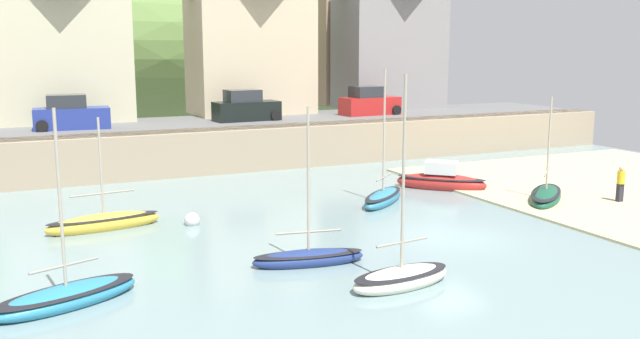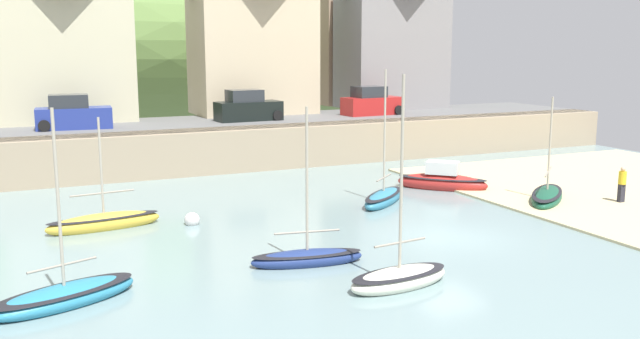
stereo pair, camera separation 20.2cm
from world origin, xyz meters
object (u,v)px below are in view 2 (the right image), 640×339
at_px(waterfront_building_left, 62,45).
at_px(sailboat_white_hull, 442,181).
at_px(dinghy_open_wooden, 307,257).
at_px(parked_car_near_slipway, 73,115).
at_px(motorboat_with_cabin, 547,196).
at_px(sailboat_far_left, 104,222).
at_px(sailboat_blue_trim, 399,277).
at_px(waterfront_building_right, 392,34).
at_px(sailboat_nearest_shore, 384,197).
at_px(person_near_water, 622,183).
at_px(rowboat_small_beached, 65,295).
at_px(parked_car_by_wall, 248,108).
at_px(mooring_buoy, 192,220).
at_px(parked_car_end_of_row, 371,103).
at_px(waterfront_building_centre, 252,37).

xyz_separation_m(waterfront_building_left, sailboat_white_hull, (16.07, -17.70, -6.70)).
bearing_deg(dinghy_open_wooden, parked_car_near_slipway, 114.01).
xyz_separation_m(motorboat_with_cabin, sailboat_far_left, (-19.07, 3.57, 0.02)).
bearing_deg(sailboat_blue_trim, motorboat_with_cabin, 22.82).
relative_size(waterfront_building_left, sailboat_white_hull, 2.25).
xyz_separation_m(waterfront_building_right, sailboat_nearest_shore, (-11.68, -19.23, -7.66)).
height_order(motorboat_with_cabin, person_near_water, motorboat_with_cabin).
height_order(rowboat_small_beached, dinghy_open_wooden, rowboat_small_beached).
bearing_deg(dinghy_open_wooden, sailboat_nearest_shore, 55.28).
bearing_deg(sailboat_nearest_shore, parked_car_by_wall, 54.43).
height_order(waterfront_building_right, parked_car_near_slipway, waterfront_building_right).
bearing_deg(parked_car_near_slipway, rowboat_small_beached, -91.70).
bearing_deg(waterfront_building_left, motorboat_with_cabin, -49.67).
height_order(sailboat_far_left, mooring_buoy, sailboat_far_left).
bearing_deg(person_near_water, parked_car_end_of_row, 96.28).
relative_size(parked_car_by_wall, person_near_water, 2.58).
xyz_separation_m(waterfront_building_right, dinghy_open_wooden, (-18.39, -25.89, -7.69)).
xyz_separation_m(waterfront_building_centre, person_near_water, (9.08, -23.89, -6.65)).
bearing_deg(mooring_buoy, parked_car_near_slipway, 101.42).
xyz_separation_m(motorboat_with_cabin, mooring_buoy, (-15.79, 2.80, -0.07)).
relative_size(sailboat_blue_trim, person_near_water, 3.96).
height_order(rowboat_small_beached, sailboat_blue_trim, sailboat_blue_trim).
bearing_deg(sailboat_blue_trim, parked_car_end_of_row, 56.04).
xyz_separation_m(waterfront_building_left, sailboat_nearest_shore, (11.83, -19.23, -6.83)).
height_order(parked_car_near_slipway, parked_car_by_wall, same).
xyz_separation_m(waterfront_building_centre, dinghy_open_wooden, (-7.25, -25.89, -7.39)).
bearing_deg(motorboat_with_cabin, sailboat_far_left, 127.86).
bearing_deg(mooring_buoy, sailboat_blue_trim, -68.48).
height_order(waterfront_building_left, waterfront_building_centre, waterfront_building_centre).
xyz_separation_m(rowboat_small_beached, dinghy_open_wooden, (7.48, 0.40, -0.00)).
bearing_deg(sailboat_white_hull, parked_car_end_of_row, 121.14).
distance_m(motorboat_with_cabin, mooring_buoy, 16.04).
distance_m(sailboat_far_left, person_near_water, 22.41).
bearing_deg(parked_car_near_slipway, mooring_buoy, -74.14).
distance_m(sailboat_far_left, parked_car_near_slipway, 14.35).
relative_size(sailboat_white_hull, parked_car_near_slipway, 0.98).
bearing_deg(parked_car_near_slipway, sailboat_white_hull, -34.94).
bearing_deg(sailboat_far_left, waterfront_building_left, 82.48).
height_order(waterfront_building_right, person_near_water, waterfront_building_right).
height_order(rowboat_small_beached, person_near_water, rowboat_small_beached).
xyz_separation_m(waterfront_building_left, dinghy_open_wooden, (5.12, -25.89, -6.86)).
xyz_separation_m(sailboat_nearest_shore, mooring_buoy, (-8.85, -0.09, -0.08)).
bearing_deg(motorboat_with_cabin, parked_car_end_of_row, 46.69).
relative_size(sailboat_white_hull, sailboat_nearest_shore, 0.66).
bearing_deg(dinghy_open_wooden, motorboat_with_cabin, 25.95).
distance_m(sailboat_white_hull, sailboat_far_left, 16.39).
xyz_separation_m(waterfront_building_left, parked_car_by_wall, (10.41, -4.50, -3.89)).
bearing_deg(parked_car_end_of_row, sailboat_far_left, -148.71).
height_order(waterfront_building_centre, parked_car_by_wall, waterfront_building_centre).
distance_m(sailboat_far_left, sailboat_nearest_shore, 12.15).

